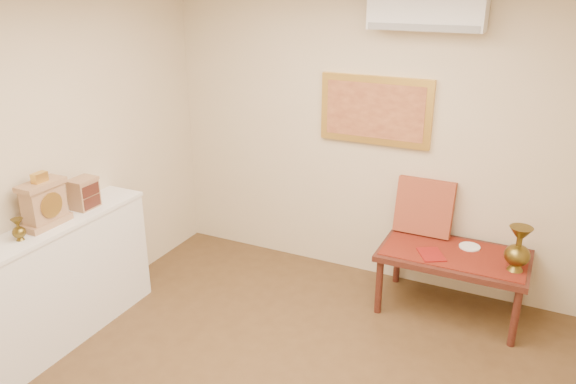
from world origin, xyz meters
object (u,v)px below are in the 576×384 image
Objects in this scene: brass_urn_tall at (519,244)px; wooden_chest at (84,193)px; display_ledge at (41,293)px; low_table at (453,260)px; mantel_clock at (44,203)px.

brass_urn_tall is 1.82× the size of wooden_chest.
display_ledge is 8.28× the size of wooden_chest.
brass_urn_tall is at bearing -11.54° from low_table.
mantel_clock is at bearing -147.26° from low_table.
wooden_chest reaches higher than low_table.
mantel_clock reaches higher than display_ledge.
wooden_chest is at bearing -153.36° from low_table.
wooden_chest is (0.00, 0.38, -0.05)m from mantel_clock.
brass_urn_tall is 0.22× the size of display_ledge.
low_table is at bearing 168.46° from brass_urn_tall.
low_table is (2.67, 1.34, -0.62)m from wooden_chest.
mantel_clock is 1.68× the size of wooden_chest.
mantel_clock is at bearing -90.69° from wooden_chest.
display_ledge is 0.68m from mantel_clock.
display_ledge is at bearing -144.90° from low_table.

